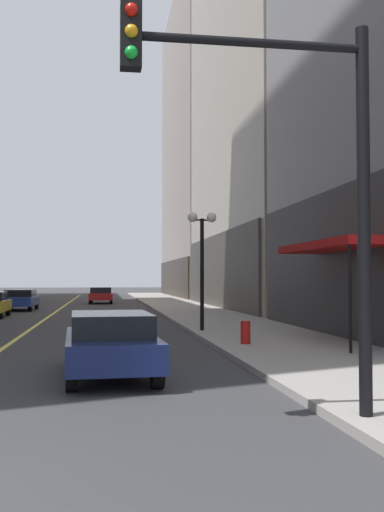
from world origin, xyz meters
TOP-DOWN VIEW (x-y plane):
  - ground_plane at (0.00, 35.00)m, footprint 200.00×200.00m
  - sidewalk_right at (8.25, 35.00)m, footprint 4.50×78.00m
  - lane_centre_stripe at (0.00, 35.00)m, footprint 0.16×70.00m
  - building_right_far at (16.50, 60.00)m, footprint 12.20×26.00m
  - storefront_awning_right at (9.69, 11.90)m, footprint 1.60×6.00m
  - car_navy at (3.01, 7.18)m, footprint 1.97×4.33m
  - car_blue at (-2.38, 34.05)m, footprint 1.94×4.63m
  - car_red at (2.67, 44.00)m, footprint 1.94×4.35m
  - traffic_light_near_right at (5.35, 2.57)m, footprint 3.43×0.35m
  - street_lamp_right_mid at (6.40, 16.14)m, footprint 1.06×0.36m
  - fire_hydrant_right at (6.90, 11.57)m, footprint 0.28×0.28m

SIDE VIEW (x-z plane):
  - ground_plane at x=0.00m, z-range 0.00..0.00m
  - lane_centre_stripe at x=0.00m, z-range 0.00..0.01m
  - sidewalk_right at x=8.25m, z-range 0.00..0.15m
  - fire_hydrant_right at x=6.90m, z-range 0.00..0.80m
  - car_navy at x=3.01m, z-range 0.06..1.38m
  - car_red at x=2.67m, z-range 0.06..1.38m
  - car_blue at x=-2.38m, z-range 0.06..1.38m
  - storefront_awning_right at x=9.69m, z-range 1.43..4.55m
  - street_lamp_right_mid at x=6.40m, z-range 1.04..5.47m
  - traffic_light_near_right at x=5.35m, z-range 0.92..6.57m
  - building_right_far at x=16.50m, z-range -0.07..33.62m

